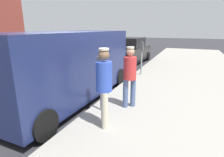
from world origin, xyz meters
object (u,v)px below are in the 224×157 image
object	(u,v)px
parking_meter_near	(101,72)
parked_sedan_ahead	(128,52)
parked_van	(66,65)
pedestrian_in_blue	(104,83)
pedestrian_in_red	(130,74)
parking_meter_far	(142,52)

from	to	relation	value
parking_meter_near	parked_sedan_ahead	bearing A→B (deg)	102.77
parking_meter_near	parked_van	xyz separation A→B (m)	(-1.50, 0.59, -0.03)
pedestrian_in_blue	parked_sedan_ahead	world-z (taller)	pedestrian_in_blue
pedestrian_in_red	pedestrian_in_blue	size ratio (longest dim) A/B	0.96
parking_meter_near	parking_meter_far	bearing A→B (deg)	90.00
parking_meter_far	parked_sedan_ahead	xyz separation A→B (m)	(-1.69, 3.27, -0.43)
parking_meter_far	parked_van	bearing A→B (deg)	-112.67
pedestrian_in_blue	parked_van	xyz separation A→B (m)	(-1.92, 1.30, 0.02)
parking_meter_far	pedestrian_in_red	size ratio (longest dim) A/B	0.92
parking_meter_near	parked_van	bearing A→B (deg)	158.44
parked_sedan_ahead	parking_meter_far	bearing A→B (deg)	-62.66
parking_meter_near	pedestrian_in_blue	world-z (taller)	pedestrian_in_blue
parking_meter_near	parked_van	distance (m)	1.61
pedestrian_in_red	parked_van	size ratio (longest dim) A/B	0.31
parking_meter_near	parking_meter_far	xyz separation A→B (m)	(0.00, 4.18, 0.00)
parking_meter_near	pedestrian_in_red	bearing A→B (deg)	39.89
parking_meter_far	parked_van	xyz separation A→B (m)	(-1.50, -3.59, -0.03)
pedestrian_in_red	pedestrian_in_blue	bearing A→B (deg)	-98.44
parked_van	parking_meter_near	bearing A→B (deg)	-21.56
parking_meter_far	pedestrian_in_blue	xyz separation A→B (m)	(0.42, -4.89, -0.04)
pedestrian_in_red	pedestrian_in_blue	world-z (taller)	pedestrian_in_blue
parking_meter_far	pedestrian_in_blue	world-z (taller)	pedestrian_in_blue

